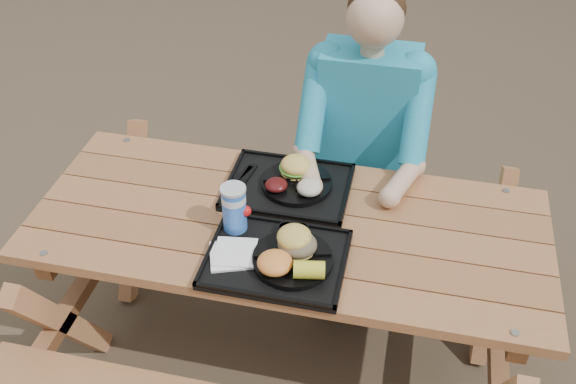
# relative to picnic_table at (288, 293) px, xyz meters

# --- Properties ---
(ground) EXTENTS (60.00, 60.00, 0.00)m
(ground) POSITION_rel_picnic_table_xyz_m (0.00, 0.00, -0.38)
(ground) COLOR #999999
(ground) RESTS_ON ground
(picnic_table) EXTENTS (1.80, 1.49, 0.75)m
(picnic_table) POSITION_rel_picnic_table_xyz_m (0.00, 0.00, 0.00)
(picnic_table) COLOR #999999
(picnic_table) RESTS_ON ground
(tray_near) EXTENTS (0.45, 0.35, 0.02)m
(tray_near) POSITION_rel_picnic_table_xyz_m (0.01, -0.20, 0.39)
(tray_near) COLOR black
(tray_near) RESTS_ON picnic_table
(tray_far) EXTENTS (0.45, 0.35, 0.02)m
(tray_far) POSITION_rel_picnic_table_xyz_m (-0.04, 0.17, 0.39)
(tray_far) COLOR black
(tray_far) RESTS_ON picnic_table
(plate_near) EXTENTS (0.26, 0.26, 0.02)m
(plate_near) POSITION_rel_picnic_table_xyz_m (0.06, -0.21, 0.41)
(plate_near) COLOR black
(plate_near) RESTS_ON tray_near
(plate_far) EXTENTS (0.26, 0.26, 0.02)m
(plate_far) POSITION_rel_picnic_table_xyz_m (-0.01, 0.18, 0.41)
(plate_far) COLOR black
(plate_far) RESTS_ON tray_far
(napkin_stack) EXTENTS (0.18, 0.18, 0.02)m
(napkin_stack) POSITION_rel_picnic_table_xyz_m (-0.14, -0.23, 0.40)
(napkin_stack) COLOR white
(napkin_stack) RESTS_ON tray_near
(soda_cup) EXTENTS (0.08, 0.08, 0.16)m
(soda_cup) POSITION_rel_picnic_table_xyz_m (-0.16, -0.09, 0.48)
(soda_cup) COLOR blue
(soda_cup) RESTS_ON tray_near
(condiment_bbq) EXTENTS (0.06, 0.06, 0.03)m
(condiment_bbq) POSITION_rel_picnic_table_xyz_m (0.01, -0.09, 0.41)
(condiment_bbq) COLOR black
(condiment_bbq) RESTS_ON tray_near
(condiment_mustard) EXTENTS (0.05, 0.05, 0.03)m
(condiment_mustard) POSITION_rel_picnic_table_xyz_m (0.06, -0.07, 0.41)
(condiment_mustard) COLOR yellow
(condiment_mustard) RESTS_ON tray_near
(sandwich) EXTENTS (0.12, 0.12, 0.12)m
(sandwich) POSITION_rel_picnic_table_xyz_m (0.07, -0.17, 0.48)
(sandwich) COLOR #DEB94E
(sandwich) RESTS_ON plate_near
(mac_cheese) EXTENTS (0.11, 0.11, 0.06)m
(mac_cheese) POSITION_rel_picnic_table_xyz_m (0.02, -0.27, 0.44)
(mac_cheese) COLOR #F69B40
(mac_cheese) RESTS_ON plate_near
(corn_cob) EXTENTS (0.11, 0.11, 0.06)m
(corn_cob) POSITION_rel_picnic_table_xyz_m (0.13, -0.28, 0.44)
(corn_cob) COLOR yellow
(corn_cob) RESTS_ON plate_near
(cutlery_far) EXTENTS (0.06, 0.17, 0.01)m
(cutlery_far) POSITION_rel_picnic_table_xyz_m (-0.20, 0.18, 0.40)
(cutlery_far) COLOR black
(cutlery_far) RESTS_ON tray_far
(burger) EXTENTS (0.12, 0.12, 0.10)m
(burger) POSITION_rel_picnic_table_xyz_m (-0.02, 0.22, 0.47)
(burger) COLOR #EAC052
(burger) RESTS_ON plate_far
(baked_beans) EXTENTS (0.08, 0.08, 0.04)m
(baked_beans) POSITION_rel_picnic_table_xyz_m (-0.07, 0.12, 0.43)
(baked_beans) COLOR #4B0F0F
(baked_beans) RESTS_ON plate_far
(potato_salad) EXTENTS (0.09, 0.09, 0.05)m
(potato_salad) POSITION_rel_picnic_table_xyz_m (0.05, 0.12, 0.44)
(potato_salad) COLOR beige
(potato_salad) RESTS_ON plate_far
(diner) EXTENTS (0.48, 0.84, 1.28)m
(diner) POSITION_rel_picnic_table_xyz_m (0.19, 0.57, 0.27)
(diner) COLOR #1BA2C1
(diner) RESTS_ON ground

